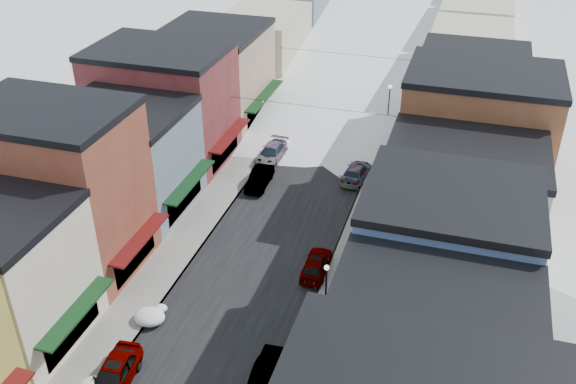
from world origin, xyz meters
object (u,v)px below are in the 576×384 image
Objects in this scene: car_green_sedan at (268,373)px; streetlamp_near at (326,284)px; car_silver_sedan at (114,375)px; car_dark_hatch at (260,178)px; trash_can at (310,347)px.

car_green_sedan is 1.13× the size of streetlamp_near.
car_silver_sedan is at bearing -137.78° from streetlamp_near.
streetlamp_near is (9.88, -15.19, 2.01)m from car_dark_hatch.
car_green_sedan is at bearing -121.52° from trash_can.
trash_can is 4.27m from streetlamp_near.
car_dark_hatch is 23.22m from car_green_sedan.
car_silver_sedan is 1.11× the size of car_dark_hatch.
car_dark_hatch is at bearing 82.36° from car_silver_sedan.
streetlamp_near is at bearing -59.20° from car_dark_hatch.
car_dark_hatch is (0.52, 24.62, -0.11)m from car_silver_sedan.
streetlamp_near reaches higher than car_silver_sedan.
car_silver_sedan is 9.06m from car_green_sedan.
car_dark_hatch is at bearing -72.40° from car_green_sedan.
car_green_sedan is at bearing -71.88° from car_dark_hatch.
car_dark_hatch is 1.09× the size of streetlamp_near.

